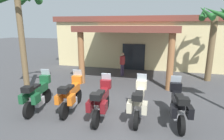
# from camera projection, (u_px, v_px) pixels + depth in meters

# --- Properties ---
(ground_plane) EXTENTS (80.00, 80.00, 0.00)m
(ground_plane) POSITION_uv_depth(u_px,v_px,m) (106.00, 116.00, 7.49)
(ground_plane) COLOR #424244
(motel_building) EXTENTS (14.08, 11.55, 4.27)m
(motel_building) POSITION_uv_depth(u_px,v_px,m) (138.00, 40.00, 17.71)
(motel_building) COLOR beige
(motel_building) RESTS_ON ground_plane
(motorcycle_green) EXTENTS (0.78, 2.21, 1.61)m
(motorcycle_green) POSITION_uv_depth(u_px,v_px,m) (38.00, 94.00, 7.92)
(motorcycle_green) COLOR black
(motorcycle_green) RESTS_ON ground_plane
(motorcycle_orange) EXTENTS (0.73, 2.21, 1.61)m
(motorcycle_orange) POSITION_uv_depth(u_px,v_px,m) (71.00, 95.00, 7.83)
(motorcycle_orange) COLOR black
(motorcycle_orange) RESTS_ON ground_plane
(motorcycle_maroon) EXTENTS (0.72, 2.21, 1.61)m
(motorcycle_maroon) POSITION_uv_depth(u_px,v_px,m) (101.00, 101.00, 7.19)
(motorcycle_maroon) COLOR black
(motorcycle_maroon) RESTS_ON ground_plane
(motorcycle_cream) EXTENTS (0.70, 2.21, 1.61)m
(motorcycle_cream) POSITION_uv_depth(u_px,v_px,m) (139.00, 102.00, 7.12)
(motorcycle_cream) COLOR black
(motorcycle_cream) RESTS_ON ground_plane
(motorcycle_black) EXTENTS (0.73, 2.21, 1.61)m
(motorcycle_black) POSITION_uv_depth(u_px,v_px,m) (178.00, 106.00, 6.81)
(motorcycle_black) COLOR black
(motorcycle_black) RESTS_ON ground_plane
(pedestrian) EXTENTS (0.32, 0.48, 1.67)m
(pedestrian) POSITION_uv_depth(u_px,v_px,m) (122.00, 62.00, 13.28)
(pedestrian) COLOR #3F334C
(pedestrian) RESTS_ON ground_plane
(palm_tree_near_portico) EXTENTS (2.16, 2.20, 4.88)m
(palm_tree_near_portico) POSITION_uv_depth(u_px,v_px,m) (214.00, 26.00, 11.43)
(palm_tree_near_portico) COLOR brown
(palm_tree_near_portico) RESTS_ON ground_plane
(palm_tree_roadside) EXTENTS (2.35, 2.40, 5.61)m
(palm_tree_roadside) POSITION_uv_depth(u_px,v_px,m) (19.00, 10.00, 8.95)
(palm_tree_roadside) COLOR brown
(palm_tree_roadside) RESTS_ON ground_plane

